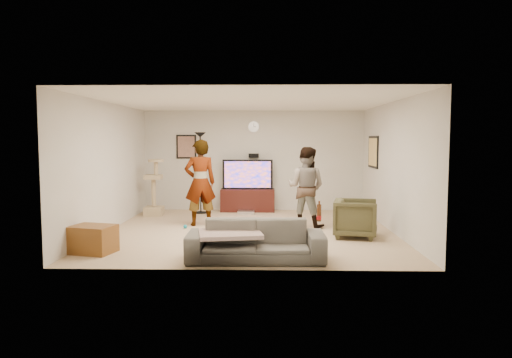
{
  "coord_description": "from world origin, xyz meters",
  "views": [
    {
      "loc": [
        0.34,
        -8.99,
        1.77
      ],
      "look_at": [
        0.12,
        0.2,
        1.0
      ],
      "focal_mm": 32.74,
      "sensor_mm": 36.0,
      "label": 1
    }
  ],
  "objects_px": {
    "beer_bottle": "(319,213)",
    "armchair": "(355,218)",
    "tv_stand": "(248,200)",
    "tv": "(248,174)",
    "cat_tree": "(154,187)",
    "person_right": "(306,187)",
    "sofa": "(256,241)",
    "side_table": "(93,239)",
    "person_left": "(200,183)",
    "floor_lamp": "(201,173)"
  },
  "relations": [
    {
      "from": "tv_stand",
      "to": "person_right",
      "type": "xyz_separation_m",
      "value": [
        1.27,
        -2.07,
        0.54
      ]
    },
    {
      "from": "sofa",
      "to": "person_left",
      "type": "bearing_deg",
      "value": 112.79
    },
    {
      "from": "beer_bottle",
      "to": "tv_stand",
      "type": "bearing_deg",
      "value": 104.71
    },
    {
      "from": "cat_tree",
      "to": "armchair",
      "type": "distance_m",
      "value": 4.93
    },
    {
      "from": "beer_bottle",
      "to": "side_table",
      "type": "relative_size",
      "value": 0.38
    },
    {
      "from": "tv",
      "to": "person_left",
      "type": "distance_m",
      "value": 2.13
    },
    {
      "from": "beer_bottle",
      "to": "floor_lamp",
      "type": "bearing_deg",
      "value": 118.18
    },
    {
      "from": "tv_stand",
      "to": "side_table",
      "type": "distance_m",
      "value": 4.89
    },
    {
      "from": "beer_bottle",
      "to": "armchair",
      "type": "relative_size",
      "value": 0.33
    },
    {
      "from": "tv_stand",
      "to": "sofa",
      "type": "distance_m",
      "value": 4.75
    },
    {
      "from": "floor_lamp",
      "to": "cat_tree",
      "type": "xyz_separation_m",
      "value": [
        -1.07,
        -0.33,
        -0.31
      ]
    },
    {
      "from": "sofa",
      "to": "beer_bottle",
      "type": "height_order",
      "value": "beer_bottle"
    },
    {
      "from": "person_left",
      "to": "armchair",
      "type": "distance_m",
      "value": 3.24
    },
    {
      "from": "cat_tree",
      "to": "beer_bottle",
      "type": "distance_m",
      "value": 5.34
    },
    {
      "from": "tv_stand",
      "to": "armchair",
      "type": "height_order",
      "value": "armchair"
    },
    {
      "from": "cat_tree",
      "to": "person_right",
      "type": "distance_m",
      "value": 3.74
    },
    {
      "from": "side_table",
      "to": "beer_bottle",
      "type": "bearing_deg",
      "value": -6.53
    },
    {
      "from": "beer_bottle",
      "to": "side_table",
      "type": "height_order",
      "value": "beer_bottle"
    },
    {
      "from": "armchair",
      "to": "beer_bottle",
      "type": "bearing_deg",
      "value": 164.93
    },
    {
      "from": "floor_lamp",
      "to": "tv_stand",
      "type": "bearing_deg",
      "value": 15.83
    },
    {
      "from": "tv",
      "to": "beer_bottle",
      "type": "bearing_deg",
      "value": -75.29
    },
    {
      "from": "tv",
      "to": "person_right",
      "type": "xyz_separation_m",
      "value": [
        1.27,
        -2.07,
        -0.1
      ]
    },
    {
      "from": "sofa",
      "to": "person_right",
      "type": "bearing_deg",
      "value": 69.69
    },
    {
      "from": "person_right",
      "to": "sofa",
      "type": "bearing_deg",
      "value": 94.24
    },
    {
      "from": "person_left",
      "to": "person_right",
      "type": "bearing_deg",
      "value": 157.97
    },
    {
      "from": "cat_tree",
      "to": "sofa",
      "type": "bearing_deg",
      "value": -58.5
    },
    {
      "from": "beer_bottle",
      "to": "cat_tree",
      "type": "bearing_deg",
      "value": 129.99
    },
    {
      "from": "tv_stand",
      "to": "beer_bottle",
      "type": "height_order",
      "value": "beer_bottle"
    },
    {
      "from": "tv",
      "to": "armchair",
      "type": "bearing_deg",
      "value": -55.59
    },
    {
      "from": "person_left",
      "to": "armchair",
      "type": "xyz_separation_m",
      "value": [
        3.0,
        -1.12,
        -0.54
      ]
    },
    {
      "from": "cat_tree",
      "to": "person_left",
      "type": "relative_size",
      "value": 0.75
    },
    {
      "from": "sofa",
      "to": "beer_bottle",
      "type": "bearing_deg",
      "value": -0.7
    },
    {
      "from": "person_left",
      "to": "sofa",
      "type": "bearing_deg",
      "value": 94.94
    },
    {
      "from": "tv",
      "to": "cat_tree",
      "type": "bearing_deg",
      "value": -163.58
    },
    {
      "from": "tv_stand",
      "to": "person_right",
      "type": "bearing_deg",
      "value": -58.41
    },
    {
      "from": "floor_lamp",
      "to": "person_left",
      "type": "xyz_separation_m",
      "value": [
        0.22,
        -1.62,
        -0.08
      ]
    },
    {
      "from": "person_left",
      "to": "side_table",
      "type": "bearing_deg",
      "value": 42.04
    },
    {
      "from": "sofa",
      "to": "side_table",
      "type": "distance_m",
      "value": 2.61
    },
    {
      "from": "person_right",
      "to": "sofa",
      "type": "xyz_separation_m",
      "value": [
        -0.95,
        -2.67,
        -0.52
      ]
    },
    {
      "from": "sofa",
      "to": "armchair",
      "type": "height_order",
      "value": "armchair"
    },
    {
      "from": "tv_stand",
      "to": "person_left",
      "type": "distance_m",
      "value": 2.22
    },
    {
      "from": "cat_tree",
      "to": "tv",
      "type": "bearing_deg",
      "value": 16.42
    },
    {
      "from": "floor_lamp",
      "to": "side_table",
      "type": "bearing_deg",
      "value": -105.72
    },
    {
      "from": "sofa",
      "to": "beer_bottle",
      "type": "xyz_separation_m",
      "value": [
        0.93,
        0.0,
        0.42
      ]
    },
    {
      "from": "floor_lamp",
      "to": "sofa",
      "type": "height_order",
      "value": "floor_lamp"
    },
    {
      "from": "tv",
      "to": "floor_lamp",
      "type": "xyz_separation_m",
      "value": [
        -1.12,
        -0.32,
        0.05
      ]
    },
    {
      "from": "beer_bottle",
      "to": "armchair",
      "type": "height_order",
      "value": "beer_bottle"
    },
    {
      "from": "sofa",
      "to": "tv_stand",
      "type": "bearing_deg",
      "value": 93.14
    },
    {
      "from": "floor_lamp",
      "to": "beer_bottle",
      "type": "height_order",
      "value": "floor_lamp"
    },
    {
      "from": "person_left",
      "to": "person_right",
      "type": "xyz_separation_m",
      "value": [
        2.17,
        -0.13,
        -0.07
      ]
    }
  ]
}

